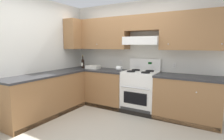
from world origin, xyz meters
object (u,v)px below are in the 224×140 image
Objects in this scene: bowl at (93,68)px; wine_bottle at (83,63)px; stove at (140,91)px; paper_towel_roll at (119,68)px.

wine_bottle is at bearing -174.40° from bowl.
stove is 0.73m from paper_towel_roll.
paper_towel_roll is (1.08, 0.03, -0.08)m from wine_bottle.
bowl is at bearing 179.72° from paper_towel_roll.
wine_bottle reaches higher than paper_towel_roll.
wine_bottle is 0.99× the size of bowl.
stove reaches higher than paper_towel_roll.
wine_bottle is 0.33m from bowl.
paper_towel_roll reaches higher than bowl.
stove is 1.72m from wine_bottle.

